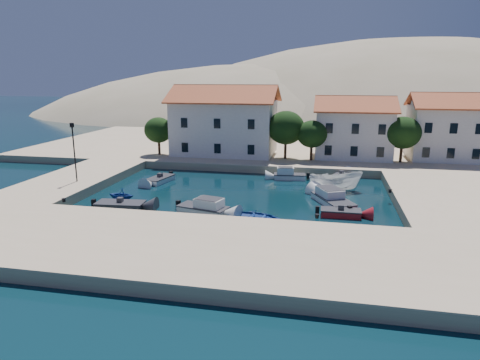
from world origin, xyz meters
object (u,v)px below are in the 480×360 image
building_mid (354,126)px  rowboat_south (254,221)px  lamppost (74,147)px  cabin_cruiser_east (333,199)px  building_right (445,126)px  cabin_cruiser_south (203,208)px  boat_east (335,191)px  building_left (225,119)px

building_mid → rowboat_south: bearing=-108.9°
lamppost → cabin_cruiser_east: lamppost is taller
building_right → cabin_cruiser_south: bearing=-134.3°
rowboat_south → boat_east: bearing=-25.0°
boat_east → building_left: bearing=30.8°
building_left → cabin_cruiser_east: bearing=-52.1°
lamppost → cabin_cruiser_east: 27.17m
cabin_cruiser_east → lamppost: bearing=64.7°
cabin_cruiser_south → cabin_cruiser_east: same height
building_mid → rowboat_south: size_ratio=2.32×
building_left → building_mid: size_ratio=1.40×
building_left → lamppost: bearing=-119.9°
building_mid → cabin_cruiser_south: size_ratio=2.14×
lamppost → cabin_cruiser_south: size_ratio=1.27×
lamppost → cabin_cruiser_east: size_ratio=1.05×
building_right → cabin_cruiser_east: (-14.67, -21.73, -5.00)m
building_right → rowboat_south: 35.55m
building_left → lamppost: (-11.50, -20.00, -1.18)m
lamppost → rowboat_south: size_ratio=1.38×
rowboat_south → cabin_cruiser_east: size_ratio=0.76×
cabin_cruiser_south → rowboat_south: 5.05m
building_left → rowboat_south: 28.06m
building_left → building_right: building_left is taller
lamppost → cabin_cruiser_south: (15.40, -4.75, -4.28)m
building_left → building_mid: building_left is taller
lamppost → rowboat_south: (20.27, -5.99, -4.75)m
cabin_cruiser_south → boat_east: 15.44m
building_mid → boat_east: size_ratio=1.81×
rowboat_south → boat_east: size_ratio=0.78×
cabin_cruiser_south → boat_east: cabin_cruiser_south is taller
building_right → cabin_cruiser_east: 26.69m
rowboat_south → boat_east: boat_east is taller
building_right → cabin_cruiser_south: size_ratio=1.93×
building_left → boat_east: (15.60, -14.69, -5.94)m
building_left → rowboat_south: building_left is taller
building_right → building_left: bearing=-176.2°
building_left → boat_east: 22.24m
rowboat_south → cabin_cruiser_east: cabin_cruiser_east is taller
building_mid → cabin_cruiser_south: (-14.10, -25.75, -4.75)m
building_left → building_right: 30.07m
building_left → cabin_cruiser_south: building_left is taller
cabin_cruiser_south → rowboat_south: (4.87, -1.23, -0.48)m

